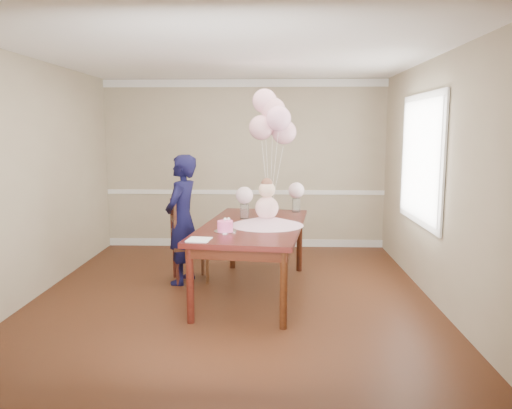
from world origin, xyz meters
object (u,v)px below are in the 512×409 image
object	(u,v)px
dining_chair_seat	(190,245)
birthday_cake	(225,226)
woman	(182,220)
dining_table_top	(253,226)

from	to	relation	value
dining_chair_seat	birthday_cake	bearing A→B (deg)	-77.54
dining_chair_seat	woman	size ratio (longest dim) A/B	0.28
dining_table_top	woman	xyz separation A→B (m)	(-0.90, 0.38, 0.00)
dining_table_top	dining_chair_seat	world-z (taller)	dining_table_top
dining_table_top	dining_chair_seat	size ratio (longest dim) A/B	4.91
birthday_cake	woman	xyz separation A→B (m)	(-0.62, 0.85, -0.09)
woman	dining_chair_seat	bearing A→B (deg)	149.39
birthday_cake	dining_chair_seat	world-z (taller)	birthday_cake
dining_chair_seat	woman	bearing A→B (deg)	-152.55
birthday_cake	woman	distance (m)	1.05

